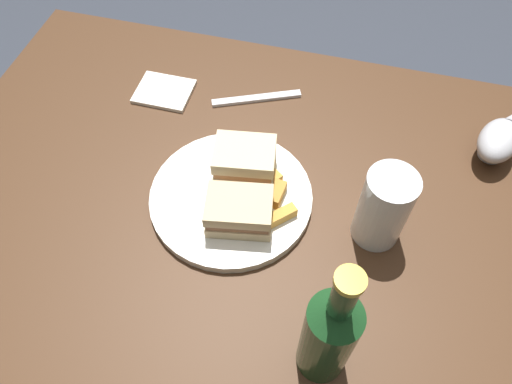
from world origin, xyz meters
The scene contains 16 objects.
ground_plane centered at (0.00, 0.00, 0.00)m, with size 6.00×6.00×0.00m, color #333842.
dining_table centered at (0.00, 0.00, 0.39)m, with size 1.27×0.80×0.77m, color #422816.
plate centered at (-0.08, -0.01, 0.78)m, with size 0.28×0.28×0.02m, color silver.
sandwich_half_left centered at (-0.06, -0.06, 0.81)m, with size 0.12×0.09×0.06m.
sandwich_half_right centered at (-0.07, 0.04, 0.82)m, with size 0.11×0.09×0.06m.
potato_wedge_front centered at (-0.06, 0.01, 0.80)m, with size 0.05×0.02×0.02m, color gold.
potato_wedge_middle centered at (-0.03, 0.04, 0.80)m, with size 0.05×0.02×0.02m, color gold.
potato_wedge_back centered at (0.01, -0.04, 0.80)m, with size 0.05×0.02×0.02m, color gold.
potato_wedge_left_edge centered at (-0.06, -0.03, 0.79)m, with size 0.05×0.02×0.01m, color #AD702D.
potato_wedge_right_edge centered at (-0.01, 0.00, 0.80)m, with size 0.05×0.02×0.02m, color #B77F33.
potato_wedge_stray centered at (-0.04, 0.04, 0.80)m, with size 0.05×0.02×0.02m, color gold.
pint_glass centered at (0.16, -0.01, 0.83)m, with size 0.08×0.08×0.14m.
gravy_boat centered at (0.35, 0.20, 0.81)m, with size 0.10×0.13×0.07m.
cider_bottle centered at (0.11, -0.24, 0.88)m, with size 0.07×0.07×0.27m.
napkin centered at (-0.29, 0.20, 0.77)m, with size 0.11×0.09×0.01m, color silver.
fork centered at (-0.10, 0.23, 0.77)m, with size 0.18×0.02×0.01m, color silver.
Camera 1 is at (0.07, -0.45, 1.47)m, focal length 33.92 mm.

